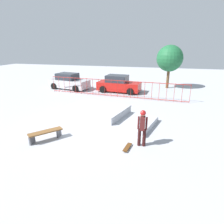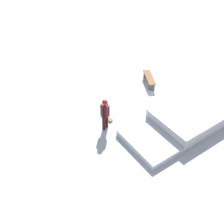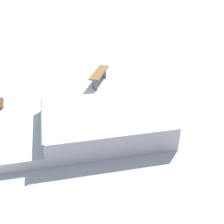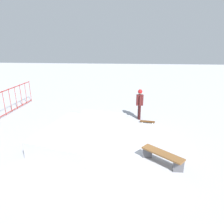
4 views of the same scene
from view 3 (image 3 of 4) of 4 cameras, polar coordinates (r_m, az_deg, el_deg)
name	(u,v)px [view 3 (image 3 of 4)]	position (r m, az deg, el deg)	size (l,w,h in m)	color
ground_plane	(94,114)	(9.77, -3.66, -0.36)	(60.00, 60.00, 0.00)	#A8AAB2
skate_ramp	(89,125)	(8.55, -4.50, -2.67)	(5.88, 3.86, 0.74)	#B0B3BB
skateboard	(0,103)	(11.05, -21.20, 1.72)	(0.35, 0.82, 0.09)	#593314
park_bench	(99,75)	(11.96, -2.55, 7.37)	(1.35, 1.47, 0.48)	brown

